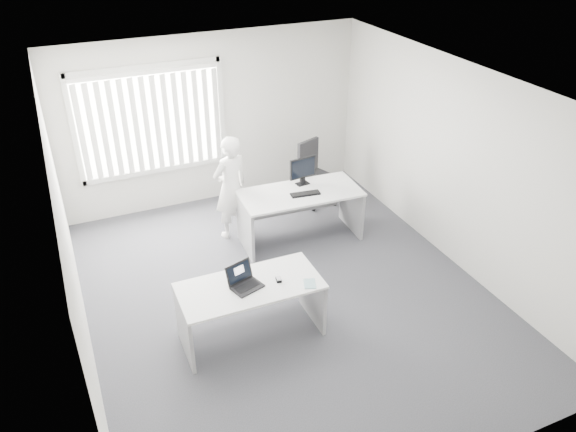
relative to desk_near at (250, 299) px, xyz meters
name	(u,v)px	position (x,y,z in m)	size (l,w,h in m)	color
ground	(287,293)	(0.71, 0.56, -0.54)	(6.00, 6.00, 0.00)	#53535A
wall_back	(213,120)	(0.71, 3.56, 0.86)	(5.00, 0.02, 2.80)	silver
wall_front	(441,370)	(0.71, -2.44, 0.86)	(5.00, 0.02, 2.80)	silver
wall_left	(69,247)	(-1.79, 0.56, 0.86)	(0.02, 6.00, 2.80)	silver
wall_right	(455,166)	(3.21, 0.56, 0.86)	(0.02, 6.00, 2.80)	silver
ceiling	(287,87)	(0.71, 0.56, 2.26)	(5.00, 6.00, 0.02)	silver
window	(151,121)	(-0.29, 3.52, 1.01)	(2.32, 0.06, 1.76)	silver
blinds	(152,124)	(-0.29, 3.46, 0.98)	(2.20, 0.10, 1.50)	white
desk_near	(250,299)	(0.00, 0.00, 0.00)	(1.65, 0.79, 0.75)	silver
desk_far	(300,205)	(1.44, 1.73, 0.04)	(1.81, 0.92, 0.81)	silver
office_chair	(314,183)	(2.17, 2.73, -0.21)	(0.78, 0.78, 1.07)	black
person	(231,187)	(0.54, 2.27, 0.27)	(0.59, 0.39, 1.62)	white
laptop	(247,278)	(-0.05, -0.04, 0.34)	(0.34, 0.30, 0.26)	black
paper_sheet	(278,282)	(0.31, -0.08, 0.21)	(0.27, 0.19, 0.00)	silver
mouse	(279,279)	(0.33, -0.06, 0.23)	(0.06, 0.10, 0.04)	#BDBEC0
booklet	(310,284)	(0.63, -0.26, 0.21)	(0.13, 0.19, 0.01)	silver
keyboard	(305,194)	(1.47, 1.63, 0.28)	(0.43, 0.14, 0.02)	black
monitor	(303,171)	(1.57, 1.95, 0.48)	(0.43, 0.13, 0.43)	black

